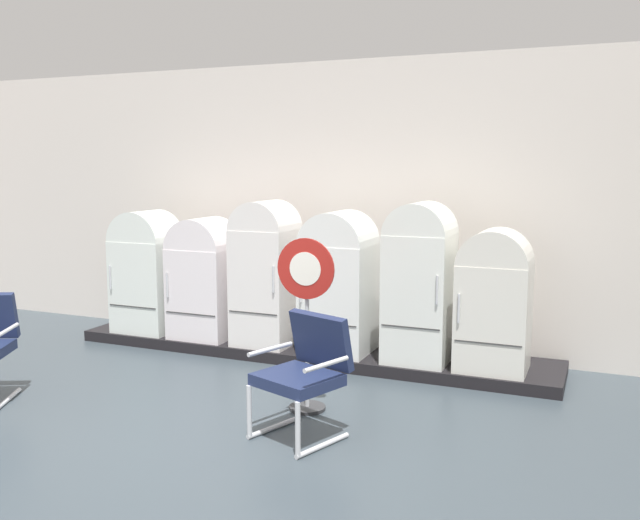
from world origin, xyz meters
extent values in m
cube|color=#384249|center=(0.00, 0.00, -0.03)|extent=(12.00, 10.00, 0.05)
cube|color=silver|center=(0.00, 3.66, 1.64)|extent=(11.76, 0.12, 3.28)
cube|color=#47443F|center=(0.00, 3.66, 2.93)|extent=(11.76, 0.07, 0.06)
cube|color=black|center=(0.00, 3.02, 0.06)|extent=(5.48, 0.95, 0.12)
cube|color=white|center=(-2.04, 2.88, 0.67)|extent=(0.71, 0.59, 1.10)
cylinder|color=white|center=(-2.04, 2.88, 1.22)|extent=(0.71, 0.57, 0.71)
cube|color=#383838|center=(-2.04, 2.59, 0.47)|extent=(0.65, 0.01, 0.01)
cylinder|color=silver|center=(-2.33, 2.57, 0.80)|extent=(0.02, 0.02, 0.28)
cube|color=white|center=(-1.24, 2.89, 0.64)|extent=(0.70, 0.60, 1.04)
cylinder|color=white|center=(-1.24, 2.89, 1.16)|extent=(0.70, 0.59, 0.70)
cube|color=#383838|center=(-1.24, 2.59, 0.46)|extent=(0.64, 0.01, 0.01)
cylinder|color=silver|center=(-1.53, 2.57, 0.77)|extent=(0.02, 0.02, 0.28)
cube|color=white|center=(-0.44, 2.90, 0.77)|extent=(0.63, 0.62, 1.29)
cylinder|color=white|center=(-0.44, 2.90, 1.41)|extent=(0.63, 0.60, 0.63)
cube|color=#383838|center=(-0.44, 2.59, 0.53)|extent=(0.58, 0.01, 0.01)
cylinder|color=silver|center=(-0.19, 2.57, 0.92)|extent=(0.02, 0.02, 0.28)
cube|color=white|center=(0.42, 2.93, 0.70)|extent=(0.70, 0.67, 1.16)
cylinder|color=white|center=(0.42, 2.93, 1.28)|extent=(0.70, 0.66, 0.70)
cube|color=#383838|center=(0.42, 2.59, 0.49)|extent=(0.65, 0.01, 0.01)
cylinder|color=silver|center=(0.13, 2.57, 0.84)|extent=(0.02, 0.02, 0.28)
cube|color=white|center=(1.30, 2.92, 0.78)|extent=(0.64, 0.65, 1.31)
cylinder|color=white|center=(1.30, 2.92, 1.43)|extent=(0.64, 0.64, 0.64)
cube|color=#383838|center=(1.30, 2.59, 0.54)|extent=(0.59, 0.01, 0.01)
cylinder|color=silver|center=(1.56, 2.57, 0.93)|extent=(0.02, 0.02, 0.28)
cube|color=silver|center=(2.05, 2.88, 0.65)|extent=(0.68, 0.59, 1.05)
cylinder|color=silver|center=(2.05, 2.88, 1.17)|extent=(0.68, 0.58, 0.68)
cube|color=#383838|center=(2.05, 2.59, 0.46)|extent=(0.62, 0.01, 0.01)
cylinder|color=silver|center=(1.77, 2.57, 0.77)|extent=(0.02, 0.02, 0.28)
cylinder|color=silver|center=(-1.87, 0.59, 0.02)|extent=(0.28, 0.53, 0.04)
cylinder|color=silver|center=(-1.84, 0.60, 0.66)|extent=(0.23, 0.43, 0.04)
cylinder|color=silver|center=(0.63, 0.95, 0.02)|extent=(0.23, 0.54, 0.04)
cylinder|color=silver|center=(0.54, 0.70, 0.23)|extent=(0.05, 0.05, 0.41)
cylinder|color=silver|center=(1.13, 0.76, 0.02)|extent=(0.23, 0.54, 0.04)
cylinder|color=silver|center=(1.04, 0.51, 0.23)|extent=(0.05, 0.05, 0.41)
cube|color=#1E294C|center=(0.88, 0.85, 0.48)|extent=(0.72, 0.68, 0.09)
cube|color=#1E294C|center=(0.97, 1.10, 0.74)|extent=(0.59, 0.35, 0.44)
cylinder|color=silver|center=(0.60, 0.96, 0.66)|extent=(0.19, 0.45, 0.04)
cylinder|color=silver|center=(1.17, 0.75, 0.66)|extent=(0.19, 0.45, 0.04)
cylinder|color=#2D2D30|center=(0.69, 1.47, 0.01)|extent=(0.32, 0.32, 0.03)
cylinder|color=silver|center=(0.69, 1.47, 0.64)|extent=(0.04, 0.04, 1.22)
cylinder|color=#A21F19|center=(0.69, 1.44, 1.25)|extent=(0.52, 0.02, 0.52)
cylinder|color=white|center=(0.69, 1.43, 1.25)|extent=(0.29, 0.00, 0.29)
camera|label=1|loc=(3.02, -3.78, 2.14)|focal=38.38mm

